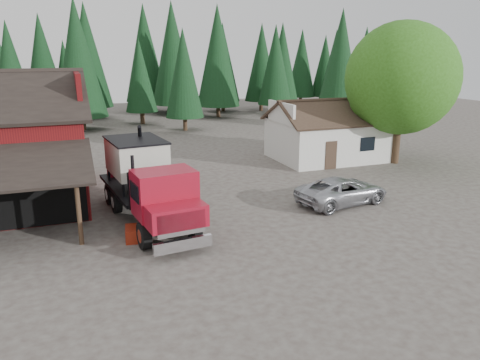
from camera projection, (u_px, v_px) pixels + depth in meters
name	position (u px, v px, depth m)	size (l,w,h in m)	color
ground	(220.00, 244.00, 20.21)	(120.00, 120.00, 0.00)	#463C37
farmhouse	(328.00, 137.00, 35.90)	(8.60, 6.42, 4.65)	silver
deciduous_tree	(402.00, 82.00, 33.39)	(8.00, 8.00, 10.20)	#382619
conifer_backdrop	(115.00, 118.00, 58.13)	(76.00, 16.00, 16.00)	black
near_pine_b	(184.00, 73.00, 47.76)	(3.96, 3.96, 10.40)	#382619
near_pine_c	(341.00, 63.00, 49.29)	(4.84, 4.84, 12.40)	#382619
near_pine_d	(78.00, 58.00, 47.59)	(5.28, 5.28, 13.40)	#382619
feed_truck	(147.00, 180.00, 22.50)	(3.70, 9.99, 4.41)	black
silver_car	(342.00, 191.00, 25.43)	(2.43, 5.27, 1.46)	#B3B5BB
equip_box	(134.00, 234.00, 20.60)	(0.70, 1.10, 0.60)	maroon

